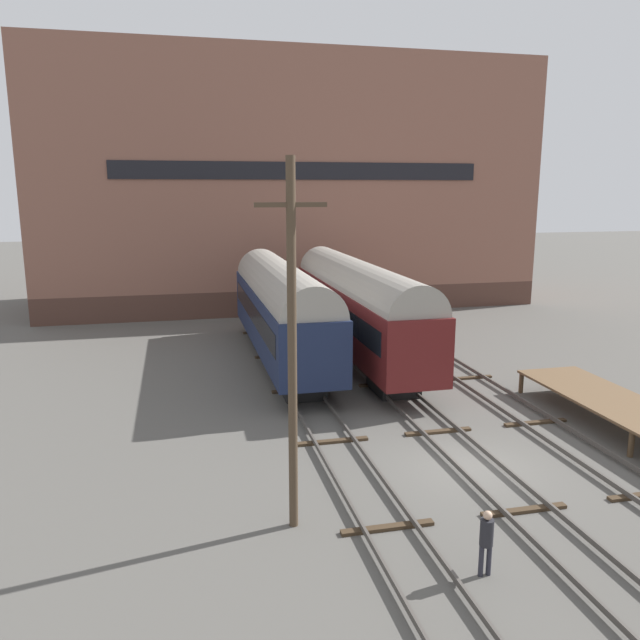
{
  "coord_description": "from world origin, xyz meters",
  "views": [
    {
      "loc": [
        -9.28,
        -17.43,
        8.97
      ],
      "look_at": [
        -2.04,
        13.85,
        2.2
      ],
      "focal_mm": 35.0,
      "sensor_mm": 36.0,
      "label": 1
    }
  ],
  "objects_px": {
    "train_car_maroon": "(358,303)",
    "utility_pole": "(292,346)",
    "train_car_navy": "(281,307)",
    "person_worker": "(486,537)"
  },
  "relations": [
    {
      "from": "train_car_maroon",
      "to": "utility_pole",
      "type": "bearing_deg",
      "value": -112.1
    },
    {
      "from": "person_worker",
      "to": "utility_pole",
      "type": "relative_size",
      "value": 0.17
    },
    {
      "from": "train_car_maroon",
      "to": "train_car_navy",
      "type": "height_order",
      "value": "train_car_maroon"
    },
    {
      "from": "person_worker",
      "to": "train_car_maroon",
      "type": "bearing_deg",
      "value": 82.56
    },
    {
      "from": "train_car_maroon",
      "to": "train_car_navy",
      "type": "bearing_deg",
      "value": 177.57
    },
    {
      "from": "train_car_maroon",
      "to": "train_car_navy",
      "type": "distance_m",
      "value": 4.08
    },
    {
      "from": "train_car_maroon",
      "to": "utility_pole",
      "type": "relative_size",
      "value": 1.82
    },
    {
      "from": "train_car_maroon",
      "to": "train_car_navy",
      "type": "xyz_separation_m",
      "value": [
        -4.07,
        0.17,
        -0.04
      ]
    },
    {
      "from": "train_car_maroon",
      "to": "person_worker",
      "type": "distance_m",
      "value": 19.49
    },
    {
      "from": "train_car_maroon",
      "to": "train_car_navy",
      "type": "relative_size",
      "value": 1.08
    }
  ]
}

